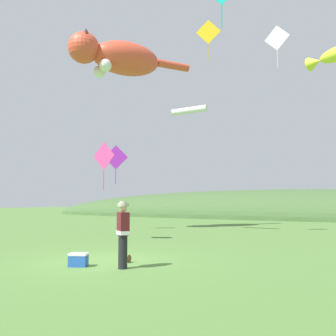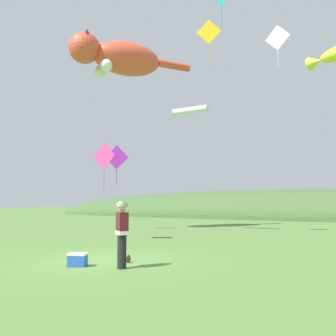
% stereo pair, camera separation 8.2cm
% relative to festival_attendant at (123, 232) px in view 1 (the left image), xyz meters
% --- Properties ---
extents(ground_plane, '(120.00, 120.00, 0.00)m').
position_rel_festival_attendant_xyz_m(ground_plane, '(-1.08, 0.74, -0.95)').
color(ground_plane, '#517A38').
extents(distant_hill_ridge, '(56.04, 13.61, 5.58)m').
position_rel_festival_attendant_xyz_m(distant_hill_ridge, '(1.30, 28.73, -0.95)').
color(distant_hill_ridge, '#426033').
rests_on(distant_hill_ridge, ground).
extents(festival_attendant, '(0.49, 0.47, 1.77)m').
position_rel_festival_attendant_xyz_m(festival_attendant, '(0.00, 0.00, 0.00)').
color(festival_attendant, black).
rests_on(festival_attendant, ground).
extents(kite_spool, '(0.15, 0.23, 0.23)m').
position_rel_festival_attendant_xyz_m(kite_spool, '(-0.44, 0.88, -0.84)').
color(kite_spool, olive).
rests_on(kite_spool, ground).
extents(picnic_cooler, '(0.58, 0.49, 0.36)m').
position_rel_festival_attendant_xyz_m(picnic_cooler, '(-1.27, -0.27, -0.77)').
color(picnic_cooler, blue).
rests_on(picnic_cooler, ground).
extents(kite_giant_cat, '(5.24, 6.70, 2.40)m').
position_rel_festival_attendant_xyz_m(kite_giant_cat, '(-7.17, 9.86, 9.48)').
color(kite_giant_cat, '#E04C33').
extents(kite_fish_windsock, '(2.13, 1.65, 0.66)m').
position_rel_festival_attendant_xyz_m(kite_fish_windsock, '(4.90, 7.29, 6.52)').
color(kite_fish_windsock, yellow).
extents(kite_tube_streamer, '(2.22, 0.57, 0.44)m').
position_rel_festival_attendant_xyz_m(kite_tube_streamer, '(-2.85, 10.84, 5.94)').
color(kite_tube_streamer, white).
extents(kite_diamond_white, '(1.31, 0.22, 2.22)m').
position_rel_festival_attendant_xyz_m(kite_diamond_white, '(2.15, 10.78, 9.16)').
color(kite_diamond_white, white).
extents(kite_diamond_pink, '(1.25, 0.16, 2.15)m').
position_rel_festival_attendant_xyz_m(kite_diamond_pink, '(-4.40, 4.98, 2.77)').
color(kite_diamond_pink, '#E53F8C').
extents(kite_diamond_gold, '(1.24, 0.37, 2.18)m').
position_rel_festival_attendant_xyz_m(kite_diamond_gold, '(-0.98, 9.10, 9.45)').
color(kite_diamond_gold, yellow).
extents(kite_diamond_violet, '(1.35, 0.58, 2.35)m').
position_rel_festival_attendant_xyz_m(kite_diamond_violet, '(-7.28, 10.00, 3.37)').
color(kite_diamond_violet, purple).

